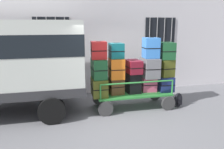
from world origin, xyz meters
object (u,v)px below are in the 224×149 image
suitcase_left_bottom (99,87)px  suitcase_left_top (99,50)px  suitcase_left_middle (99,69)px  suitcase_center_bottom (133,83)px  suitcase_midright_bottom (149,84)px  luggage_cart (133,96)px  suitcase_midright_top (151,48)px  suitcase_right_top (166,51)px  suitcase_midleft_middle (116,68)px  suitcase_right_bottom (165,83)px  suitcase_midleft_bottom (116,86)px  suitcase_center_middle (134,67)px  backpack (178,100)px  suitcase_right_middle (166,68)px  suitcase_midleft_top (116,51)px  suitcase_midright_middle (150,67)px

suitcase_left_bottom → suitcase_left_top: 1.07m
suitcase_left_middle → suitcase_center_bottom: 1.15m
suitcase_midright_bottom → luggage_cart: bearing=179.2°
suitcase_left_middle → suitcase_midright_top: (1.57, -0.05, 0.56)m
suitcase_midright_bottom → suitcase_right_top: size_ratio=0.86×
suitcase_midleft_middle → suitcase_right_bottom: suitcase_midleft_middle is taller
suitcase_midleft_bottom → suitcase_left_bottom: bearing=-174.9°
suitcase_midleft_bottom → suitcase_center_bottom: suitcase_center_bottom is taller
suitcase_left_bottom → suitcase_midright_top: size_ratio=1.23×
suitcase_center_middle → suitcase_midright_top: bearing=-2.6°
suitcase_left_top → backpack: suitcase_left_top is taller
suitcase_left_middle → suitcase_right_middle: size_ratio=1.29×
suitcase_midleft_top → suitcase_right_middle: size_ratio=0.82×
suitcase_left_middle → suitcase_midleft_top: size_ratio=1.57×
suitcase_midleft_bottom → suitcase_midright_bottom: suitcase_midleft_bottom is taller
suitcase_left_bottom → backpack: suitcase_left_bottom is taller
suitcase_left_bottom → suitcase_right_middle: 2.14m
suitcase_midright_top → suitcase_midright_bottom: bearing=90.0°
suitcase_left_bottom → suitcase_midright_bottom: 1.57m
suitcase_midright_middle → suitcase_midright_top: size_ratio=1.26×
suitcase_midright_top → backpack: (0.87, -0.25, -1.61)m
suitcase_left_top → suitcase_midright_middle: 1.67m
suitcase_left_middle → suitcase_midright_bottom: (1.57, -0.02, -0.57)m
suitcase_midleft_middle → suitcase_midright_middle: size_ratio=0.82×
suitcase_midleft_bottom → suitcase_left_middle: bearing=-177.6°
suitcase_midright_bottom → suitcase_center_bottom: bearing=179.1°
suitcase_left_middle → suitcase_midleft_top: 0.72m
suitcase_center_middle → backpack: suitcase_center_middle is taller
suitcase_right_top → suitcase_midright_bottom: bearing=-179.7°
suitcase_midleft_bottom → backpack: bearing=-9.3°
suitcase_midleft_middle → suitcase_center_bottom: size_ratio=1.00×
luggage_cart → suitcase_midright_bottom: (0.52, -0.01, 0.32)m
suitcase_left_top → suitcase_midleft_middle: bearing=2.6°
luggage_cart → suitcase_left_bottom: bearing=-179.6°
suitcase_left_middle → suitcase_right_bottom: bearing=-0.4°
luggage_cart → suitcase_midleft_top: bearing=178.0°
suitcase_midleft_middle → backpack: size_ratio=1.40×
suitcase_center_bottom → suitcase_right_top: size_ratio=1.12×
suitcase_center_middle → suitcase_midright_bottom: bearing=-0.2°
luggage_cart → suitcase_right_bottom: size_ratio=3.94×
suitcase_left_middle → suitcase_midright_middle: suitcase_left_middle is taller
suitcase_left_top → suitcase_midright_bottom: 1.91m
suitcase_left_middle → suitcase_right_bottom: (2.09, -0.02, -0.57)m
suitcase_left_middle → suitcase_right_middle: (2.09, -0.05, -0.07)m
suitcase_midright_middle → suitcase_right_top: size_ratio=1.38×
suitcase_right_bottom → suitcase_left_top: bearing=-179.7°
suitcase_left_bottom → suitcase_midright_middle: bearing=0.9°
suitcase_center_bottom → suitcase_midright_bottom: bearing=-0.9°
suitcase_left_bottom → suitcase_center_bottom: 1.05m
suitcase_midleft_top → suitcase_right_middle: 1.67m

